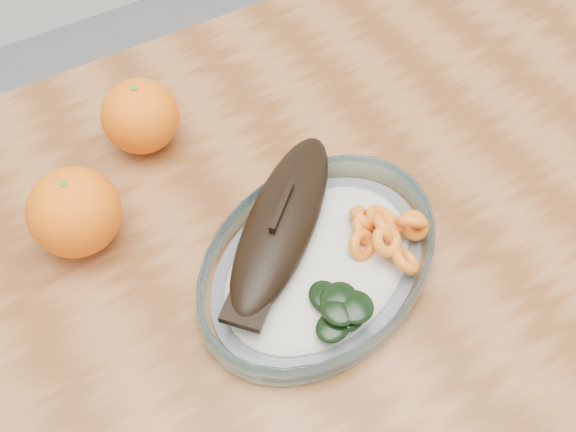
{
  "coord_description": "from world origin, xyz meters",
  "views": [
    {
      "loc": [
        -0.17,
        -0.33,
        1.35
      ],
      "look_at": [
        0.05,
        0.05,
        0.77
      ],
      "focal_mm": 45.0,
      "sensor_mm": 36.0,
      "label": 1
    }
  ],
  "objects_px": {
    "dining_table": "(272,335)",
    "orange_left": "(74,212)",
    "plated_meal": "(318,258)",
    "orange_right": "(140,116)"
  },
  "relations": [
    {
      "from": "dining_table",
      "to": "orange_left",
      "type": "height_order",
      "value": "orange_left"
    },
    {
      "from": "plated_meal",
      "to": "orange_left",
      "type": "bearing_deg",
      "value": 119.41
    },
    {
      "from": "plated_meal",
      "to": "orange_right",
      "type": "bearing_deg",
      "value": 86.07
    },
    {
      "from": "dining_table",
      "to": "plated_meal",
      "type": "relative_size",
      "value": 1.85
    },
    {
      "from": "orange_left",
      "to": "orange_right",
      "type": "relative_size",
      "value": 1.08
    },
    {
      "from": "dining_table",
      "to": "orange_left",
      "type": "xyz_separation_m",
      "value": [
        -0.14,
        0.15,
        0.14
      ]
    },
    {
      "from": "plated_meal",
      "to": "orange_right",
      "type": "height_order",
      "value": "orange_right"
    },
    {
      "from": "dining_table",
      "to": "orange_left",
      "type": "relative_size",
      "value": 13.11
    },
    {
      "from": "plated_meal",
      "to": "orange_right",
      "type": "relative_size",
      "value": 7.63
    },
    {
      "from": "plated_meal",
      "to": "orange_left",
      "type": "distance_m",
      "value": 0.24
    }
  ]
}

